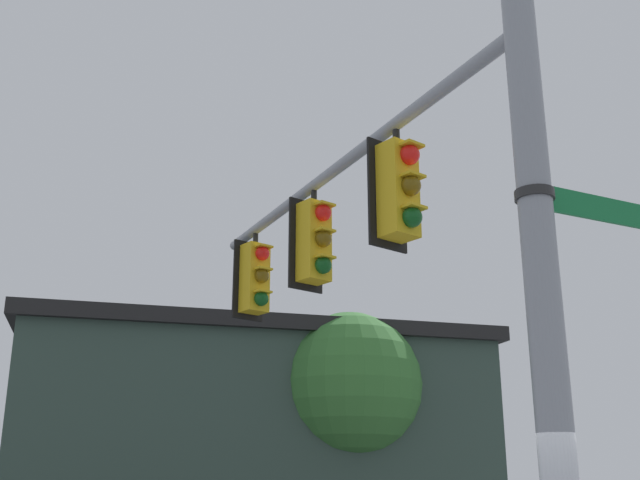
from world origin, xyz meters
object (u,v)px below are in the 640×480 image
object	(u,v)px
traffic_light_nearest_pole	(399,190)
traffic_light_mid_outer	(255,278)
street_name_sign	(567,202)
traffic_light_mid_inner	(315,241)

from	to	relation	value
traffic_light_nearest_pole	traffic_light_mid_outer	xyz separation A→B (m)	(-0.91, -3.99, 0.00)
street_name_sign	traffic_light_nearest_pole	bearing A→B (deg)	-93.30
traffic_light_nearest_pole	street_name_sign	bearing A→B (deg)	86.70
traffic_light_mid_inner	street_name_sign	xyz separation A→B (m)	(0.58, 4.05, -0.76)
traffic_light_mid_inner	street_name_sign	size ratio (longest dim) A/B	0.93
traffic_light_mid_outer	street_name_sign	world-z (taller)	traffic_light_mid_outer
traffic_light_nearest_pole	traffic_light_mid_outer	world-z (taller)	same
traffic_light_mid_outer	street_name_sign	xyz separation A→B (m)	(1.03, 6.05, -0.76)
traffic_light_nearest_pole	street_name_sign	world-z (taller)	traffic_light_nearest_pole
traffic_light_nearest_pole	traffic_light_mid_outer	size ratio (longest dim) A/B	1.00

